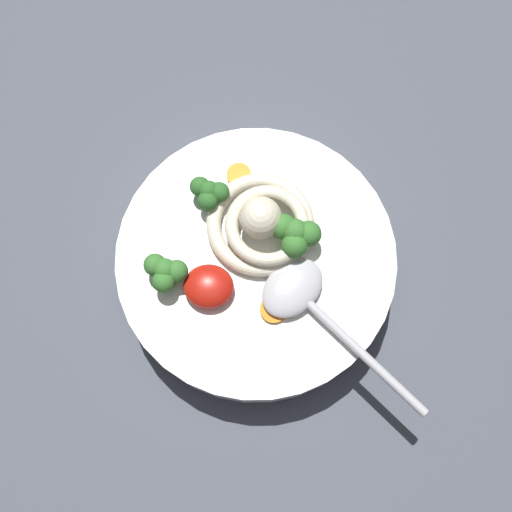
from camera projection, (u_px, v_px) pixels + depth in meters
table_slab at (233, 288)px, 62.37cm from camera, size 91.88×91.88×3.88cm
soup_bowl at (256, 264)px, 58.06cm from camera, size 25.04×25.04×5.59cm
noodle_pile at (262, 223)px, 54.87cm from camera, size 10.62×10.41×4.27cm
soup_spoon at (304, 299)px, 53.61cm from camera, size 15.44×13.56×1.60cm
chili_sauce_dollop at (209, 286)px, 53.72cm from camera, size 4.35×3.91×1.96cm
broccoli_floret_beside_chili at (295, 235)px, 53.68cm from camera, size 4.45×3.83×3.52cm
broccoli_floret_center at (165, 272)px, 53.10cm from camera, size 3.87×3.33×3.06cm
broccoli_floret_front at (209, 193)px, 55.17cm from camera, size 3.57×3.07×2.82cm
carrot_slice_extra_a at (274, 309)px, 53.97cm from camera, size 2.45×2.45×0.41cm
carrot_slice_far at (236, 175)px, 57.15cm from camera, size 2.25×2.25×0.68cm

